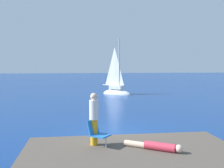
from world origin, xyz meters
TOP-DOWN VIEW (x-y plane):
  - ground_plane at (0.00, 0.00)m, footprint 160.00×160.00m
  - shore_ledge at (-0.08, -3.99)m, footprint 6.36×3.46m
  - boulder_seaward at (-0.42, -2.23)m, footprint 1.80×1.72m
  - boulder_inland at (2.19, -1.95)m, footprint 1.64×1.56m
  - sailboat_near at (2.21, 15.35)m, footprint 3.21×3.02m
  - person_sunbather at (0.61, -4.07)m, footprint 1.54×1.09m
  - person_standing at (-1.14, -3.37)m, footprint 0.28×0.28m
  - beach_chair at (-1.06, -3.50)m, footprint 0.76×0.74m

SIDE VIEW (x-z plane):
  - ground_plane at x=0.00m, z-range 0.00..0.00m
  - boulder_seaward at x=-0.42m, z-range -0.41..0.41m
  - boulder_inland at x=2.19m, z-range -0.45..0.45m
  - shore_ledge at x=-0.08m, z-range 0.00..0.64m
  - sailboat_near at x=2.21m, z-range -2.79..3.47m
  - person_sunbather at x=0.61m, z-range 0.63..0.88m
  - beach_chair at x=-1.06m, z-range 0.68..1.48m
  - person_standing at x=-1.14m, z-range 0.70..2.32m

